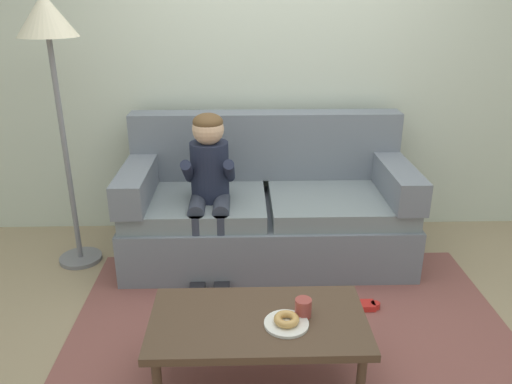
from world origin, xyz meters
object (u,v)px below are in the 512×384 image
at_px(donut, 287,319).
at_px(floor_lamp, 49,41).
at_px(couch, 267,209).
at_px(coffee_table, 258,326).
at_px(toy_controller, 362,306).
at_px(person_child, 209,179).
at_px(mug, 303,308).

xyz_separation_m(donut, floor_lamp, (-1.39, 1.34, 1.13)).
bearing_deg(couch, coffee_table, -94.47).
height_order(coffee_table, toy_controller, coffee_table).
xyz_separation_m(donut, toy_controller, (0.53, 0.66, -0.39)).
height_order(toy_controller, floor_lamp, floor_lamp).
xyz_separation_m(couch, person_child, (-0.40, -0.21, 0.31)).
distance_m(donut, mug, 0.11).
relative_size(donut, floor_lamp, 0.07).
distance_m(mug, toy_controller, 0.84).
height_order(coffee_table, person_child, person_child).
bearing_deg(floor_lamp, coffee_table, -45.54).
bearing_deg(person_child, floor_lamp, 172.37).
height_order(couch, toy_controller, couch).
bearing_deg(couch, person_child, -151.74).
bearing_deg(donut, coffee_table, 157.73).
height_order(person_child, toy_controller, person_child).
bearing_deg(donut, floor_lamp, 136.11).
xyz_separation_m(toy_controller, floor_lamp, (-1.92, 0.68, 1.52)).
bearing_deg(person_child, toy_controller, -30.08).
bearing_deg(floor_lamp, person_child, -7.63).
bearing_deg(coffee_table, person_child, 104.11).
bearing_deg(mug, floor_lamp, 139.38).
xyz_separation_m(coffee_table, donut, (0.13, -0.05, 0.07)).
height_order(person_child, donut, person_child).
relative_size(coffee_table, person_child, 0.94).
relative_size(toy_controller, floor_lamp, 0.12).
height_order(donut, mug, mug).
relative_size(coffee_table, toy_controller, 4.58).
bearing_deg(toy_controller, coffee_table, -145.13).
relative_size(coffee_table, floor_lamp, 0.57).
height_order(couch, donut, couch).
height_order(couch, person_child, person_child).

